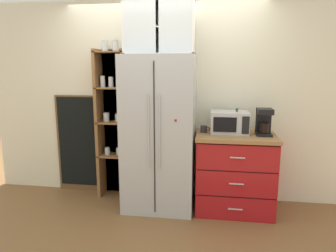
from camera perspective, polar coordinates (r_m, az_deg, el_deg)
The scene contains 12 objects.
ground_plane at distance 3.96m, azimuth -1.50°, elevation -14.62°, with size 10.49×10.49×0.00m, color brown.
wall_back_cream at distance 3.99m, azimuth -0.59°, elevation 4.72°, with size 4.81×0.10×2.55m, color silver.
refrigerator at distance 3.66m, azimuth -1.55°, elevation -1.38°, with size 0.84×0.71×1.85m.
pantry_shelf_column at distance 4.07m, azimuth -10.12°, elevation 1.08°, with size 0.45×0.29×2.04m.
counter_cabinet at distance 3.77m, azimuth 12.40°, elevation -8.47°, with size 0.92×0.67×0.94m.
microwave at distance 3.66m, azimuth 11.51°, elevation 0.68°, with size 0.44×0.33×0.26m.
coffee_maker at distance 3.65m, azimuth 17.60°, elevation 0.78°, with size 0.17×0.20×0.31m.
mug_charcoal at distance 3.67m, azimuth 6.77°, elevation -0.53°, with size 0.11×0.08×0.08m.
mug_cream at distance 3.66m, azimuth 12.73°, elevation -0.78°, with size 0.12×0.09×0.08m.
bottle_green at distance 3.66m, azimuth 12.74°, elevation 0.67°, with size 0.07×0.07×0.30m.
upper_cabinet at distance 3.65m, azimuth -1.52°, elevation 17.87°, with size 0.80×0.32×0.60m.
chalkboard_menu at distance 4.38m, azimuth -16.54°, elevation -3.16°, with size 0.60×0.04×1.34m.
Camera 1 is at (0.63, -3.52, 1.70)m, focal length 32.38 mm.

